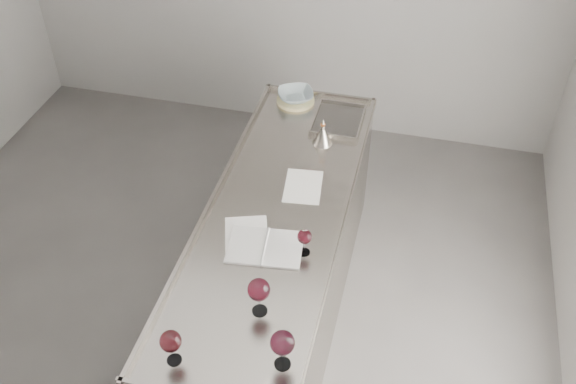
% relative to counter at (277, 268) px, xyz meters
% --- Properties ---
extents(room_shell, '(4.54, 5.04, 2.84)m').
position_rel_counter_xyz_m(room_shell, '(-0.50, -0.30, 0.93)').
color(room_shell, '#4F4C4A').
rests_on(room_shell, ground).
extents(counter, '(0.77, 2.42, 0.97)m').
position_rel_counter_xyz_m(counter, '(0.00, 0.00, 0.00)').
color(counter, gray).
rests_on(counter, ground).
extents(wine_glass_left, '(0.10, 0.10, 0.19)m').
position_rel_counter_xyz_m(wine_glass_left, '(-0.19, -1.03, 0.60)').
color(wine_glass_left, white).
rests_on(wine_glass_left, counter).
extents(wine_glass_middle, '(0.11, 0.11, 0.21)m').
position_rel_counter_xyz_m(wine_glass_middle, '(0.10, -0.68, 0.61)').
color(wine_glass_middle, white).
rests_on(wine_glass_middle, counter).
extents(wine_glass_right, '(0.11, 0.11, 0.21)m').
position_rel_counter_xyz_m(wine_glass_right, '(0.27, -0.94, 0.62)').
color(wine_glass_right, white).
rests_on(wine_glass_right, counter).
extents(wine_glass_small, '(0.08, 0.08, 0.15)m').
position_rel_counter_xyz_m(wine_glass_small, '(0.22, -0.27, 0.58)').
color(wine_glass_small, white).
rests_on(wine_glass_small, counter).
extents(notebook, '(0.41, 0.31, 0.02)m').
position_rel_counter_xyz_m(notebook, '(0.02, -0.28, 0.47)').
color(notebook, silver).
rests_on(notebook, counter).
extents(loose_paper_top, '(0.24, 0.32, 0.00)m').
position_rel_counter_xyz_m(loose_paper_top, '(0.10, 0.23, 0.47)').
color(loose_paper_top, white).
rests_on(loose_paper_top, counter).
extents(loose_paper_under, '(0.31, 0.37, 0.00)m').
position_rel_counter_xyz_m(loose_paper_under, '(-0.10, -0.24, 0.47)').
color(loose_paper_under, white).
rests_on(loose_paper_under, counter).
extents(trivet, '(0.28, 0.28, 0.02)m').
position_rel_counter_xyz_m(trivet, '(-0.15, 1.08, 0.48)').
color(trivet, '#CEC185').
rests_on(trivet, counter).
extents(ceramic_bowl, '(0.31, 0.31, 0.06)m').
position_rel_counter_xyz_m(ceramic_bowl, '(-0.15, 1.08, 0.52)').
color(ceramic_bowl, '#92A5AA').
rests_on(ceramic_bowl, trivet).
extents(wine_funnel, '(0.12, 0.12, 0.18)m').
position_rel_counter_xyz_m(wine_funnel, '(0.12, 0.67, 0.52)').
color(wine_funnel, gray).
rests_on(wine_funnel, counter).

